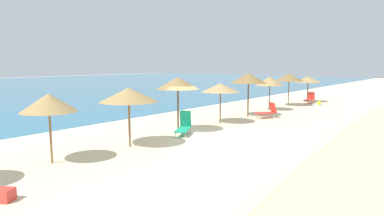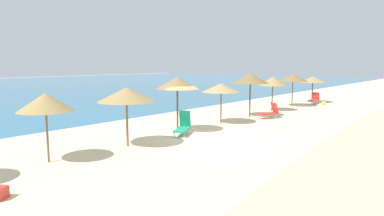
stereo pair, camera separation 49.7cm
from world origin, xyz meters
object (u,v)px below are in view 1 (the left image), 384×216
beach_umbrella_5 (178,83)px  beach_umbrella_9 (289,77)px  beach_umbrella_8 (270,81)px  beach_umbrella_7 (249,78)px  beach_umbrella_6 (220,88)px  beach_ball (319,103)px  cooler_box (2,195)px  beach_umbrella_4 (129,95)px  lounge_chair_0 (268,111)px  beach_umbrella_10 (308,79)px  lounge_chair_2 (184,126)px  lounge_chair_1 (310,99)px  beach_umbrella_3 (49,103)px

beach_umbrella_5 → beach_umbrella_9: bearing=0.0°
beach_umbrella_8 → beach_umbrella_7: bearing=-176.9°
beach_umbrella_6 → beach_umbrella_8: beach_umbrella_8 is taller
beach_umbrella_5 → beach_ball: beach_umbrella_5 is taller
cooler_box → beach_umbrella_8: bearing=6.4°
beach_umbrella_9 → beach_ball: size_ratio=7.94×
beach_umbrella_4 → lounge_chair_0: (11.10, -1.16, -1.85)m
beach_umbrella_4 → beach_ball: size_ratio=7.48×
beach_umbrella_5 → beach_umbrella_9: size_ratio=1.06×
beach_umbrella_7 → beach_umbrella_10: beach_umbrella_7 is taller
lounge_chair_2 → beach_umbrella_6: bearing=-114.2°
lounge_chair_0 → beach_umbrella_10: bearing=-53.8°
lounge_chair_0 → lounge_chair_1: bearing=-56.0°
beach_umbrella_5 → beach_umbrella_6: bearing=-3.0°
cooler_box → beach_ball: bearing=1.2°
beach_umbrella_6 → lounge_chair_2: 4.23m
lounge_chair_2 → beach_ball: 17.28m
beach_umbrella_9 → lounge_chair_0: size_ratio=1.84×
beach_umbrella_4 → beach_umbrella_7: (10.82, 0.18, 0.35)m
beach_umbrella_8 → beach_ball: 6.87m
beach_umbrella_3 → beach_umbrella_8: (17.99, 0.08, 0.05)m
beach_umbrella_6 → beach_umbrella_8: size_ratio=0.93×
beach_umbrella_3 → beach_umbrella_7: bearing=-0.5°
lounge_chair_1 → lounge_chair_2: 17.81m
lounge_chair_2 → cooler_box: lounge_chair_2 is taller
beach_umbrella_5 → beach_umbrella_6: 3.73m
beach_umbrella_8 → lounge_chair_0: beach_umbrella_8 is taller
beach_umbrella_3 → beach_umbrella_6: (10.88, -0.14, -0.06)m
beach_umbrella_7 → beach_umbrella_6: bearing=-179.7°
beach_umbrella_5 → beach_umbrella_7: beach_umbrella_7 is taller
beach_umbrella_3 → beach_umbrella_7: size_ratio=0.86×
beach_umbrella_7 → beach_umbrella_9: size_ratio=1.08×
lounge_chair_1 → beach_ball: bearing=145.9°
beach_umbrella_4 → lounge_chair_0: size_ratio=1.73×
beach_umbrella_5 → beach_umbrella_7: 7.15m
lounge_chair_0 → beach_umbrella_4: bearing=113.4°
beach_umbrella_7 → lounge_chair_0: (0.28, -1.34, -2.20)m
beach_umbrella_4 → cooler_box: (-6.20, -1.94, -2.13)m
beach_umbrella_5 → beach_ball: 17.36m
beach_umbrella_3 → beach_umbrella_5: size_ratio=0.88×
beach_umbrella_5 → beach_umbrella_3: bearing=-179.6°
beach_umbrella_8 → lounge_chair_2: size_ratio=1.58×
beach_umbrella_5 → lounge_chair_0: 7.89m
beach_umbrella_5 → lounge_chair_2: beach_umbrella_5 is taller
beach_umbrella_3 → lounge_chair_0: 14.79m
lounge_chair_0 → cooler_box: bearing=121.9°
beach_umbrella_9 → lounge_chair_1: bearing=-11.8°
beach_umbrella_5 → lounge_chair_1: beach_umbrella_5 is taller
lounge_chair_0 → lounge_chair_2: (-7.56, 1.01, -0.00)m
beach_umbrella_6 → beach_umbrella_4: bearing=-178.8°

